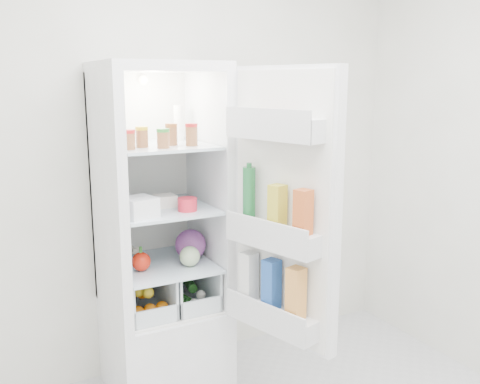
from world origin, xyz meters
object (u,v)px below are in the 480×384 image
fridge_door (281,215)px  refrigerator (160,274)px  mushroom_bowl (131,260)px  red_cabbage (191,245)px

fridge_door → refrigerator: bearing=15.4°
mushroom_bowl → fridge_door: bearing=-47.3°
red_cabbage → fridge_door: fridge_door is taller
red_cabbage → mushroom_bowl: size_ratio=1.09×
fridge_door → mushroom_bowl: bearing=26.6°
red_cabbage → fridge_door: 0.66m
mushroom_bowl → fridge_door: 0.87m
refrigerator → mushroom_bowl: refrigerator is taller
mushroom_bowl → red_cabbage: bearing=-7.1°
refrigerator → red_cabbage: refrigerator is taller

